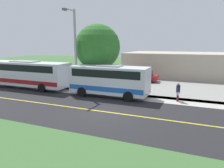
% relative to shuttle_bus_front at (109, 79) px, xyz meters
% --- Properties ---
extents(ground_plane, '(120.00, 120.00, 0.00)m').
position_rel_shuttle_bus_front_xyz_m(ground_plane, '(4.56, 1.79, -1.63)').
color(ground_plane, '#3D6633').
extents(road_surface, '(8.00, 100.00, 0.01)m').
position_rel_shuttle_bus_front_xyz_m(road_surface, '(4.56, 1.79, -1.62)').
color(road_surface, black).
rests_on(road_surface, ground).
extents(sidewalk, '(2.40, 100.00, 0.01)m').
position_rel_shuttle_bus_front_xyz_m(sidewalk, '(-0.64, 1.79, -1.62)').
color(sidewalk, '#B2ADA3').
rests_on(sidewalk, ground).
extents(parking_lot_surface, '(14.00, 36.00, 0.01)m').
position_rel_shuttle_bus_front_xyz_m(parking_lot_surface, '(-7.84, 4.79, -1.62)').
color(parking_lot_surface, gray).
rests_on(parking_lot_surface, ground).
extents(road_centre_line, '(0.16, 100.00, 0.00)m').
position_rel_shuttle_bus_front_xyz_m(road_centre_line, '(4.56, 1.79, -1.62)').
color(road_centre_line, gold).
rests_on(road_centre_line, ground).
extents(shuttle_bus_front, '(2.77, 7.53, 2.96)m').
position_rel_shuttle_bus_front_xyz_m(shuttle_bus_front, '(0.00, 0.00, 0.00)').
color(shuttle_bus_front, silver).
rests_on(shuttle_bus_front, ground).
extents(transit_bus_rear, '(2.77, 10.82, 3.04)m').
position_rel_shuttle_bus_front_xyz_m(transit_bus_rear, '(0.00, -10.37, 0.05)').
color(transit_bus_rear, silver).
rests_on(transit_bus_rear, ground).
extents(pedestrian_with_bags, '(0.72, 0.34, 1.64)m').
position_rel_shuttle_bus_front_xyz_m(pedestrian_with_bags, '(-0.55, 6.23, -0.75)').
color(pedestrian_with_bags, '#4C1919').
rests_on(pedestrian_with_bags, ground).
extents(street_light_pole, '(1.97, 0.24, 8.25)m').
position_rel_shuttle_bus_front_xyz_m(street_light_pole, '(-0.32, -3.94, 2.91)').
color(street_light_pole, '#9E9EA3').
rests_on(street_light_pole, ground).
extents(parked_car_near, '(2.14, 4.46, 1.45)m').
position_rel_shuttle_bus_front_xyz_m(parked_car_near, '(-9.02, 0.72, -0.94)').
color(parked_car_near, '#A51E1E').
rests_on(parked_car_near, ground).
extents(tree_curbside, '(4.95, 4.95, 7.05)m').
position_rel_shuttle_bus_front_xyz_m(tree_curbside, '(-2.84, -2.64, 2.94)').
color(tree_curbside, '#4C3826').
rests_on(tree_curbside, ground).
extents(commercial_building, '(10.00, 18.65, 3.54)m').
position_rel_shuttle_bus_front_xyz_m(commercial_building, '(-16.84, 6.12, 0.15)').
color(commercial_building, '#B7A893').
rests_on(commercial_building, ground).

